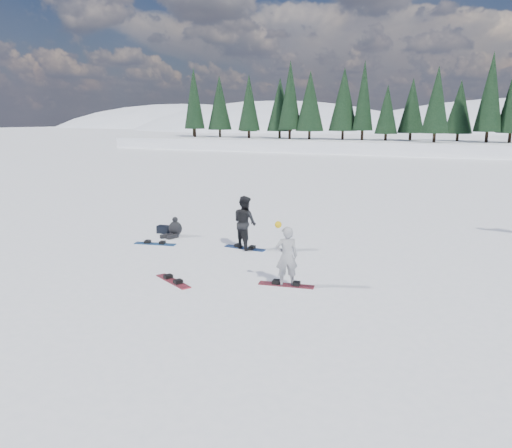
{
  "coord_description": "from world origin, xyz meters",
  "views": [
    {
      "loc": [
        7.04,
        -12.74,
        4.38
      ],
      "look_at": [
        0.47,
        1.27,
        1.1
      ],
      "focal_mm": 35.0,
      "sensor_mm": 36.0,
      "label": 1
    }
  ],
  "objects_px": {
    "snowboarder_woman": "(286,256)",
    "seated_rider": "(175,229)",
    "snowboarder_man": "(245,222)",
    "snowboard_loose_c": "(155,244)",
    "gear_bag": "(163,229)",
    "snowboard_loose_b": "(173,281)"
  },
  "relations": [
    {
      "from": "gear_bag",
      "to": "seated_rider",
      "type": "bearing_deg",
      "value": -19.48
    },
    {
      "from": "snowboarder_man",
      "to": "snowboard_loose_b",
      "type": "relative_size",
      "value": 1.22
    },
    {
      "from": "snowboarder_man",
      "to": "snowboard_loose_b",
      "type": "height_order",
      "value": "snowboarder_man"
    },
    {
      "from": "seated_rider",
      "to": "snowboard_loose_b",
      "type": "bearing_deg",
      "value": -32.71
    },
    {
      "from": "gear_bag",
      "to": "snowboard_loose_b",
      "type": "distance_m",
      "value": 6.07
    },
    {
      "from": "seated_rider",
      "to": "gear_bag",
      "type": "height_order",
      "value": "seated_rider"
    },
    {
      "from": "snowboarder_woman",
      "to": "snowboard_loose_c",
      "type": "bearing_deg",
      "value": -51.26
    },
    {
      "from": "snowboarder_woman",
      "to": "snowboard_loose_c",
      "type": "height_order",
      "value": "snowboarder_woman"
    },
    {
      "from": "snowboarder_woman",
      "to": "snowboard_loose_c",
      "type": "distance_m",
      "value": 6.33
    },
    {
      "from": "seated_rider",
      "to": "gear_bag",
      "type": "relative_size",
      "value": 2.14
    },
    {
      "from": "gear_bag",
      "to": "snowboarder_woman",
      "type": "bearing_deg",
      "value": -29.54
    },
    {
      "from": "snowboard_loose_b",
      "to": "seated_rider",
      "type": "bearing_deg",
      "value": 150.96
    },
    {
      "from": "snowboard_loose_c",
      "to": "snowboard_loose_b",
      "type": "distance_m",
      "value": 4.36
    },
    {
      "from": "gear_bag",
      "to": "snowboard_loose_c",
      "type": "xyz_separation_m",
      "value": [
        0.77,
        -1.59,
        -0.14
      ]
    },
    {
      "from": "snowboarder_woman",
      "to": "snowboard_loose_b",
      "type": "xyz_separation_m",
      "value": [
        -2.92,
        -1.02,
        -0.81
      ]
    },
    {
      "from": "seated_rider",
      "to": "gear_bag",
      "type": "bearing_deg",
      "value": -175.84
    },
    {
      "from": "snowboarder_man",
      "to": "gear_bag",
      "type": "bearing_deg",
      "value": 18.23
    },
    {
      "from": "snowboarder_man",
      "to": "snowboard_loose_c",
      "type": "distance_m",
      "value": 3.39
    },
    {
      "from": "gear_bag",
      "to": "snowboard_loose_b",
      "type": "height_order",
      "value": "gear_bag"
    },
    {
      "from": "snowboarder_woman",
      "to": "seated_rider",
      "type": "distance_m",
      "value": 6.93
    },
    {
      "from": "snowboarder_woman",
      "to": "snowboard_loose_c",
      "type": "relative_size",
      "value": 1.18
    },
    {
      "from": "snowboarder_woman",
      "to": "snowboard_loose_b",
      "type": "distance_m",
      "value": 3.2
    }
  ]
}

